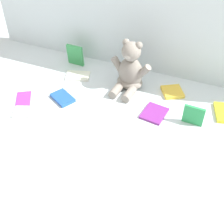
{
  "coord_description": "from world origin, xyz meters",
  "views": [
    {
      "loc": [
        0.32,
        -0.92,
        0.89
      ],
      "look_at": [
        -0.01,
        -0.1,
        0.1
      ],
      "focal_mm": 47.52,
      "sensor_mm": 36.0,
      "label": 1
    }
  ],
  "objects_px": {
    "book_case_3": "(78,76)",
    "book_case_4": "(223,113)",
    "teddy_bear": "(130,71)",
    "book_case_5": "(193,115)",
    "book_case_2": "(23,99)",
    "book_case_1": "(75,55)",
    "book_case_6": "(62,98)",
    "book_case_0": "(172,92)",
    "book_case_8": "(27,112)",
    "book_case_7": "(154,113)"
  },
  "relations": [
    {
      "from": "book_case_2",
      "to": "book_case_3",
      "type": "relative_size",
      "value": 0.94
    },
    {
      "from": "book_case_3",
      "to": "teddy_bear",
      "type": "bearing_deg",
      "value": -104.1
    },
    {
      "from": "book_case_3",
      "to": "book_case_4",
      "type": "relative_size",
      "value": 0.93
    },
    {
      "from": "book_case_2",
      "to": "book_case_5",
      "type": "relative_size",
      "value": 1.24
    },
    {
      "from": "book_case_2",
      "to": "book_case_7",
      "type": "bearing_deg",
      "value": -17.61
    },
    {
      "from": "book_case_2",
      "to": "book_case_8",
      "type": "height_order",
      "value": "book_case_8"
    },
    {
      "from": "book_case_1",
      "to": "book_case_5",
      "type": "distance_m",
      "value": 0.72
    },
    {
      "from": "teddy_bear",
      "to": "book_case_2",
      "type": "distance_m",
      "value": 0.52
    },
    {
      "from": "book_case_3",
      "to": "book_case_4",
      "type": "height_order",
      "value": "book_case_4"
    },
    {
      "from": "book_case_8",
      "to": "book_case_1",
      "type": "bearing_deg",
      "value": -22.64
    },
    {
      "from": "book_case_0",
      "to": "book_case_8",
      "type": "distance_m",
      "value": 0.69
    },
    {
      "from": "book_case_0",
      "to": "book_case_8",
      "type": "height_order",
      "value": "book_case_0"
    },
    {
      "from": "teddy_bear",
      "to": "book_case_5",
      "type": "relative_size",
      "value": 2.71
    },
    {
      "from": "book_case_1",
      "to": "book_case_4",
      "type": "bearing_deg",
      "value": -5.91
    },
    {
      "from": "book_case_1",
      "to": "book_case_2",
      "type": "relative_size",
      "value": 1.01
    },
    {
      "from": "book_case_0",
      "to": "book_case_2",
      "type": "distance_m",
      "value": 0.71
    },
    {
      "from": "book_case_6",
      "to": "book_case_0",
      "type": "bearing_deg",
      "value": -33.9
    },
    {
      "from": "book_case_2",
      "to": "book_case_6",
      "type": "height_order",
      "value": "book_case_6"
    },
    {
      "from": "teddy_bear",
      "to": "book_case_4",
      "type": "height_order",
      "value": "teddy_bear"
    },
    {
      "from": "book_case_1",
      "to": "book_case_8",
      "type": "distance_m",
      "value": 0.44
    },
    {
      "from": "book_case_3",
      "to": "book_case_4",
      "type": "distance_m",
      "value": 0.73
    },
    {
      "from": "book_case_5",
      "to": "book_case_3",
      "type": "bearing_deg",
      "value": 170.94
    },
    {
      "from": "book_case_3",
      "to": "book_case_6",
      "type": "relative_size",
      "value": 1.08
    },
    {
      "from": "book_case_0",
      "to": "book_case_4",
      "type": "relative_size",
      "value": 0.73
    },
    {
      "from": "book_case_2",
      "to": "book_case_1",
      "type": "bearing_deg",
      "value": 46.15
    },
    {
      "from": "book_case_4",
      "to": "book_case_8",
      "type": "xyz_separation_m",
      "value": [
        -0.81,
        -0.33,
        -0.0
      ]
    },
    {
      "from": "book_case_0",
      "to": "book_case_6",
      "type": "relative_size",
      "value": 0.85
    },
    {
      "from": "book_case_6",
      "to": "book_case_7",
      "type": "xyz_separation_m",
      "value": [
        0.43,
        0.07,
        -0.0
      ]
    },
    {
      "from": "book_case_4",
      "to": "book_case_7",
      "type": "bearing_deg",
      "value": -172.26
    },
    {
      "from": "book_case_4",
      "to": "teddy_bear",
      "type": "bearing_deg",
      "value": 161.27
    },
    {
      "from": "teddy_bear",
      "to": "book_case_5",
      "type": "height_order",
      "value": "teddy_bear"
    },
    {
      "from": "book_case_3",
      "to": "book_case_8",
      "type": "relative_size",
      "value": 0.99
    },
    {
      "from": "teddy_bear",
      "to": "book_case_6",
      "type": "relative_size",
      "value": 2.23
    },
    {
      "from": "book_case_0",
      "to": "book_case_2",
      "type": "xyz_separation_m",
      "value": [
        -0.64,
        -0.32,
        -0.0
      ]
    },
    {
      "from": "teddy_bear",
      "to": "book_case_8",
      "type": "bearing_deg",
      "value": -130.38
    },
    {
      "from": "book_case_3",
      "to": "book_case_1",
      "type": "bearing_deg",
      "value": 14.04
    },
    {
      "from": "book_case_5",
      "to": "book_case_6",
      "type": "xyz_separation_m",
      "value": [
        -0.6,
        -0.07,
        -0.04
      ]
    },
    {
      "from": "book_case_6",
      "to": "book_case_3",
      "type": "bearing_deg",
      "value": 33.73
    },
    {
      "from": "book_case_2",
      "to": "book_case_3",
      "type": "height_order",
      "value": "same"
    },
    {
      "from": "book_case_0",
      "to": "book_case_5",
      "type": "bearing_deg",
      "value": -84.53
    },
    {
      "from": "book_case_3",
      "to": "book_case_6",
      "type": "distance_m",
      "value": 0.2
    },
    {
      "from": "teddy_bear",
      "to": "book_case_5",
      "type": "xyz_separation_m",
      "value": [
        0.34,
        -0.14,
        -0.05
      ]
    },
    {
      "from": "book_case_0",
      "to": "book_case_7",
      "type": "xyz_separation_m",
      "value": [
        -0.04,
        -0.18,
        -0.0
      ]
    },
    {
      "from": "book_case_5",
      "to": "book_case_6",
      "type": "distance_m",
      "value": 0.6
    },
    {
      "from": "book_case_2",
      "to": "book_case_6",
      "type": "relative_size",
      "value": 1.02
    },
    {
      "from": "teddy_bear",
      "to": "book_case_3",
      "type": "bearing_deg",
      "value": -171.5
    },
    {
      "from": "book_case_5",
      "to": "book_case_8",
      "type": "relative_size",
      "value": 0.75
    },
    {
      "from": "book_case_0",
      "to": "book_case_7",
      "type": "bearing_deg",
      "value": -132.61
    },
    {
      "from": "book_case_4",
      "to": "book_case_5",
      "type": "distance_m",
      "value": 0.17
    },
    {
      "from": "book_case_4",
      "to": "book_case_8",
      "type": "bearing_deg",
      "value": -173.05
    }
  ]
}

